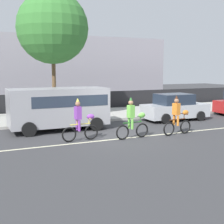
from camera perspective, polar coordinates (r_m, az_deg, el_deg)
The scene contains 11 objects.
ground_plane at distance 14.81m, azimuth 1.40°, elevation -4.45°, with size 80.00×80.00×0.00m, color #38383A.
road_centre_line at distance 14.38m, azimuth 2.28°, elevation -4.83°, with size 36.00×0.14×0.01m, color beige.
sidewalk_curb at distance 20.74m, azimuth -6.50°, elevation -0.71°, with size 60.00×5.00×0.15m, color #ADAAA3.
fence_line at distance 23.41m, azimuth -8.74°, elevation 1.78°, with size 40.00×0.08×1.40m, color black.
building_backdrop at distance 31.27m, azimuth -17.15°, elevation 7.38°, with size 28.00×8.00×6.11m, color #99939E.
parade_cyclist_purple at distance 13.80m, azimuth -5.79°, elevation -1.86°, with size 1.72×0.50×1.92m.
parade_cyclist_lime at distance 14.21m, azimuth 3.83°, elevation -1.55°, with size 1.72×0.50×1.92m.
parade_cyclist_orange at distance 15.36m, azimuth 11.94°, elevation -0.98°, with size 1.72×0.50×1.92m.
parked_van_grey at distance 16.36m, azimuth -9.53°, elevation 1.17°, with size 5.00×2.22×2.18m.
parked_car_silver at distance 19.66m, azimuth 11.40°, elevation 0.78°, with size 4.10×1.92×1.64m.
street_tree_near_lamp at distance 19.80m, azimuth -10.81°, elevation 14.85°, with size 4.34×4.34×7.64m.
Camera 1 is at (-6.35, -13.00, 3.19)m, focal length 50.00 mm.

